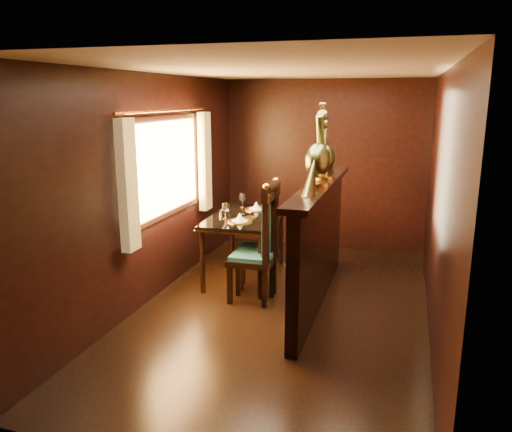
# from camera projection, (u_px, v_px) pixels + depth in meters

# --- Properties ---
(ground) EXTENTS (5.00, 5.00, 0.00)m
(ground) POSITION_uv_depth(u_px,v_px,m) (282.00, 310.00, 5.40)
(ground) COLOR black
(ground) RESTS_ON ground
(room_shell) EXTENTS (3.04, 5.04, 2.52)m
(room_shell) POSITION_uv_depth(u_px,v_px,m) (277.00, 164.00, 5.07)
(room_shell) COLOR black
(room_shell) RESTS_ON ground
(partition) EXTENTS (0.26, 2.70, 1.36)m
(partition) POSITION_uv_depth(u_px,v_px,m) (318.00, 241.00, 5.42)
(partition) COLOR black
(partition) RESTS_ON ground
(dining_table) EXTENTS (0.90, 1.41, 1.01)m
(dining_table) POSITION_uv_depth(u_px,v_px,m) (244.00, 221.00, 6.21)
(dining_table) COLOR black
(dining_table) RESTS_ON ground
(chair_left) EXTENTS (0.56, 0.58, 1.33)m
(chair_left) POSITION_uv_depth(u_px,v_px,m) (268.00, 234.00, 5.78)
(chair_left) COLOR black
(chair_left) RESTS_ON ground
(chair_right) EXTENTS (0.50, 0.55, 1.38)m
(chair_right) POSITION_uv_depth(u_px,v_px,m) (263.00, 239.00, 5.50)
(chair_right) COLOR black
(chair_right) RESTS_ON ground
(peacock_left) EXTENTS (0.26, 0.70, 0.83)m
(peacock_left) POSITION_uv_depth(u_px,v_px,m) (318.00, 145.00, 4.96)
(peacock_left) COLOR #1C5532
(peacock_left) RESTS_ON partition
(peacock_right) EXTENTS (0.23, 0.61, 0.72)m
(peacock_right) POSITION_uv_depth(u_px,v_px,m) (326.00, 146.00, 5.42)
(peacock_right) COLOR #1C5532
(peacock_right) RESTS_ON partition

